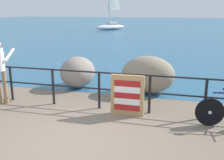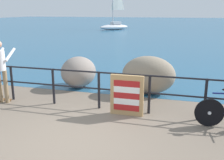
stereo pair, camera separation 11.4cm
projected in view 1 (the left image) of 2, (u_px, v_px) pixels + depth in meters
The scene contains 8 objects.
ground_plane at pixel (159, 40), 24.11m from camera, with size 120.00×120.00×0.10m, color #756656.
sea_surface at pixel (172, 24), 50.40m from camera, with size 120.00×90.00×0.01m, color #285B7F.
promenade_railing at pixel (99, 86), 7.05m from camera, with size 8.18×0.07×1.02m.
person_at_railing at pixel (0, 69), 7.39m from camera, with size 0.48×0.65×1.78m.
folded_deckchair_stack at pixel (127, 95), 6.64m from camera, with size 0.84×0.10×1.04m.
breakwater_boulder_main at pixel (148, 75), 8.39m from camera, with size 1.69×1.12×1.20m.
breakwater_boulder_left at pixel (78, 72), 9.11m from camera, with size 1.18×1.33×1.05m.
sailboat at pixel (111, 24), 35.47m from camera, with size 3.85×4.19×6.16m.
Camera 1 is at (2.07, -4.53, 2.59)m, focal length 42.43 mm.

